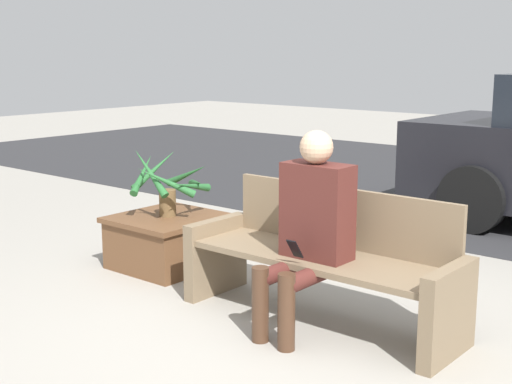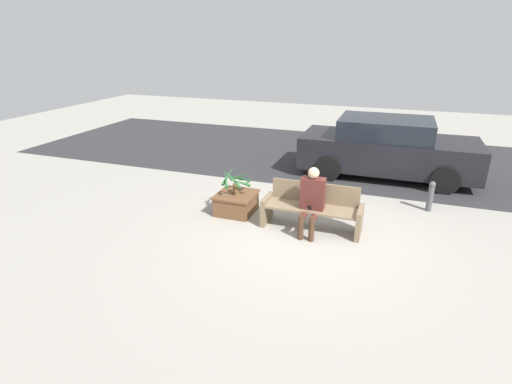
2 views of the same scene
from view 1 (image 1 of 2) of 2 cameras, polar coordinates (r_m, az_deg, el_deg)
The scene contains 5 objects.
ground_plane at distance 4.49m, azimuth 2.48°, elevation -11.40°, with size 30.00×30.00×0.00m, color #9E998E.
bench at distance 4.63m, azimuth 5.45°, elevation -5.41°, with size 1.88×0.57×0.85m.
person_seated at distance 4.40m, azimuth 4.31°, elevation -2.48°, with size 0.44×0.60×1.25m.
planter_box at distance 5.83m, azimuth -7.02°, elevation -3.75°, with size 0.78×0.82×0.42m.
potted_plant at distance 5.72m, azimuth -6.96°, elevation 0.72°, with size 0.67×0.69×0.57m.
Camera 1 is at (2.51, -3.30, 1.73)m, focal length 50.00 mm.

